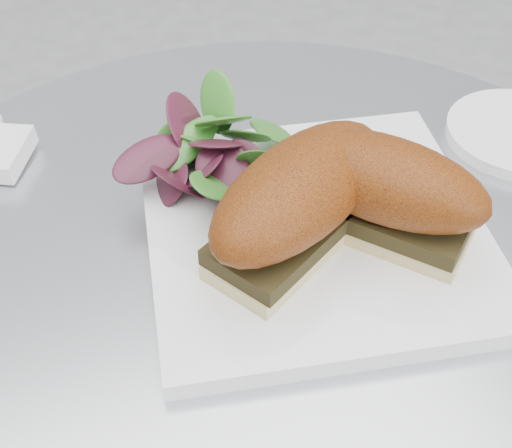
{
  "coord_description": "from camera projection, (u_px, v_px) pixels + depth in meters",
  "views": [
    {
      "loc": [
        -0.16,
        -0.33,
        1.13
      ],
      "look_at": [
        -0.0,
        0.02,
        0.77
      ],
      "focal_mm": 50.0,
      "sensor_mm": 36.0,
      "label": 1
    }
  ],
  "objects": [
    {
      "name": "table",
      "position": [
        268.0,
        440.0,
        0.71
      ],
      "size": [
        0.7,
        0.7,
        0.73
      ],
      "color": "silver",
      "rests_on": "ground"
    },
    {
      "name": "plate",
      "position": [
        315.0,
        230.0,
        0.56
      ],
      "size": [
        0.31,
        0.31,
        0.02
      ],
      "primitive_type": "cube",
      "rotation": [
        0.0,
        0.0,
        -0.23
      ],
      "color": "white",
      "rests_on": "table"
    },
    {
      "name": "sandwich_left",
      "position": [
        299.0,
        198.0,
        0.51
      ],
      "size": [
        0.19,
        0.15,
        0.08
      ],
      "rotation": [
        0.0,
        0.0,
        0.48
      ],
      "color": "#EEDF95",
      "rests_on": "plate"
    },
    {
      "name": "sandwich_right",
      "position": [
        383.0,
        188.0,
        0.52
      ],
      "size": [
        0.15,
        0.17,
        0.08
      ],
      "rotation": [
        0.0,
        0.0,
        -0.92
      ],
      "color": "#EEDF95",
      "rests_on": "plate"
    },
    {
      "name": "salad",
      "position": [
        217.0,
        157.0,
        0.58
      ],
      "size": [
        0.13,
        0.13,
        0.05
      ],
      "primitive_type": null,
      "color": "#377C28",
      "rests_on": "plate"
    }
  ]
}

